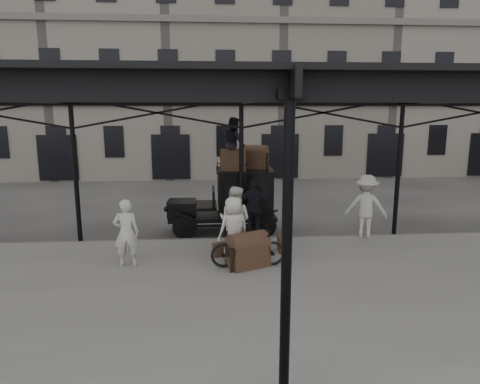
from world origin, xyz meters
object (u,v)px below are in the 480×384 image
object	(u,v)px
taxi	(235,198)
porter_official	(254,209)
steamer_trunk_platform	(248,252)
steamer_trunk_roof_near	(233,161)
porter_left	(126,233)
bicycle	(248,247)

from	to	relation	value
taxi	porter_official	world-z (taller)	taxi
porter_official	steamer_trunk_platform	xyz separation A→B (m)	(-0.40, -2.32, -0.60)
porter_official	steamer_trunk_roof_near	bearing A→B (deg)	-53.85
taxi	steamer_trunk_platform	size ratio (longest dim) A/B	3.53
taxi	porter_left	distance (m)	4.53
steamer_trunk_platform	porter_left	bearing A→B (deg)	149.68
porter_official	bicycle	distance (m)	2.41
taxi	porter_official	distance (m)	1.43
porter_left	porter_official	world-z (taller)	porter_official
taxi	porter_official	size ratio (longest dim) A/B	1.87
taxi	steamer_trunk_roof_near	size ratio (longest dim) A/B	4.50
porter_left	steamer_trunk_platform	world-z (taller)	porter_left
taxi	bicycle	distance (m)	3.71
steamer_trunk_roof_near	steamer_trunk_platform	bearing A→B (deg)	-85.80
taxi	porter_left	world-z (taller)	taxi
bicycle	steamer_trunk_roof_near	bearing A→B (deg)	0.86
porter_official	steamer_trunk_platform	size ratio (longest dim) A/B	1.89
steamer_trunk_roof_near	steamer_trunk_platform	world-z (taller)	steamer_trunk_roof_near
steamer_trunk_roof_near	taxi	bearing A→B (deg)	72.96
porter_left	steamer_trunk_platform	xyz separation A→B (m)	(3.13, -0.29, -0.50)
porter_left	bicycle	xyz separation A→B (m)	(3.13, -0.31, -0.37)
porter_left	steamer_trunk_platform	size ratio (longest dim) A/B	1.71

